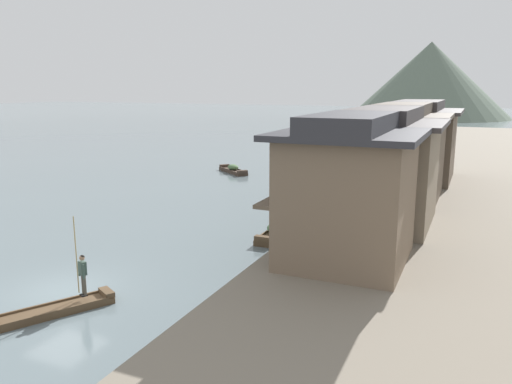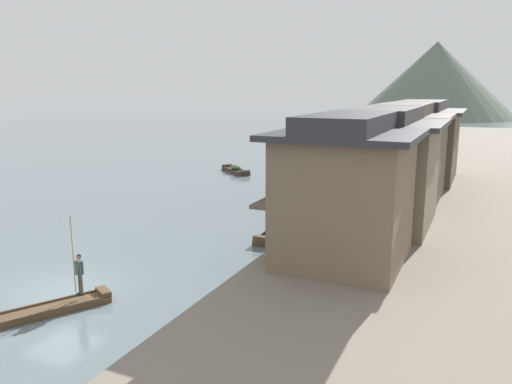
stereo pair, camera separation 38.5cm
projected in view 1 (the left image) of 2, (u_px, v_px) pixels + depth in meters
ground_plane at (63, 292)px, 20.42m from camera, size 400.00×400.00×0.00m
riverbank_right at (485, 183)px, 40.95m from camera, size 18.00×110.00×0.95m
boat_foreground_poled at (53, 311)px, 18.36m from camera, size 2.97×4.29×0.42m
boatman_person at (82, 270)px, 18.81m from camera, size 0.54×0.36×3.04m
boat_moored_nearest at (367, 170)px, 48.39m from camera, size 1.86×5.57×0.78m
boat_moored_second at (383, 157)px, 57.65m from camera, size 1.22×5.54×0.69m
boat_moored_third at (233, 170)px, 48.49m from camera, size 4.10×3.59×0.81m
boat_moored_far at (341, 144)px, 70.03m from camera, size 2.57×5.72×0.74m
boat_midriver_drifting at (277, 232)px, 27.68m from camera, size 1.12×3.91×0.84m
house_waterfront_nearest at (348, 190)px, 20.73m from camera, size 5.97×6.31×6.14m
house_waterfront_second at (382, 167)px, 26.76m from camera, size 6.36×7.44×6.14m
house_waterfront_tall at (400, 152)px, 33.00m from camera, size 6.25×6.98×6.14m
house_waterfront_narrow at (417, 141)px, 39.64m from camera, size 6.62×8.20×6.14m
mooring_post_dock_near at (295, 229)px, 24.49m from camera, size 0.20×0.20×0.85m
mooring_post_dock_mid at (352, 185)px, 35.06m from camera, size 0.20×0.20×0.97m
mooring_post_dock_far at (375, 168)px, 42.56m from camera, size 0.20×0.20×0.95m
hill_far_west at (429, 80)px, 132.46m from camera, size 41.29×41.29×19.58m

